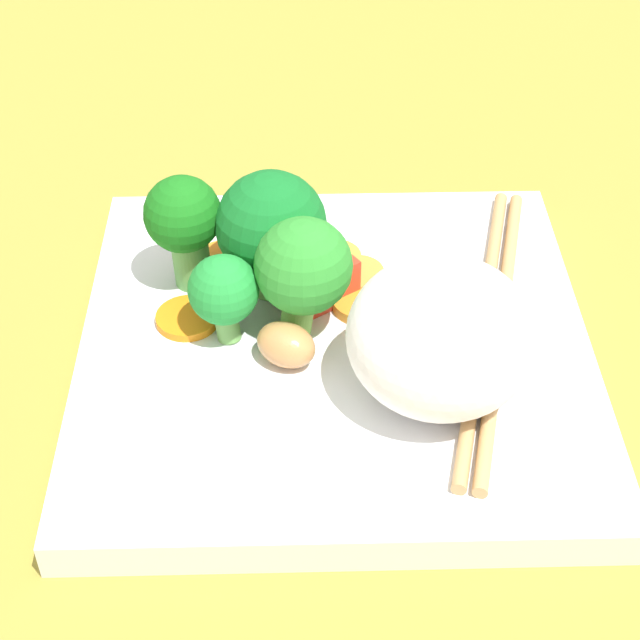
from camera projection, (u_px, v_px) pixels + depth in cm
name	position (u px, v px, depth cm)	size (l,w,h in cm)	color
ground_plane	(334.00, 379.00, 50.66)	(110.00, 110.00, 2.00)	olive
square_plate	(335.00, 350.00, 49.41)	(24.08, 24.08, 1.80)	white
rice_mound	(441.00, 336.00, 43.92)	(8.17, 8.17, 6.54)	white
broccoli_floret_0	(271.00, 228.00, 49.11)	(5.39, 5.39, 6.58)	#65A048
broccoli_floret_1	(184.00, 221.00, 49.48)	(3.78, 3.78, 6.10)	#58994B
broccoli_floret_2	(303.00, 268.00, 46.84)	(4.56, 4.56, 6.21)	#7ABC4C
broccoli_floret_3	(223.00, 297.00, 46.71)	(3.31, 3.31, 4.60)	#65A04E
carrot_slice_0	(358.00, 275.00, 51.85)	(2.66, 2.66, 0.62)	orange
carrot_slice_1	(295.00, 243.00, 54.00)	(3.02, 3.02, 0.49)	orange
carrot_slice_2	(333.00, 258.00, 53.11)	(2.87, 2.87, 0.40)	gold
carrot_slice_3	(222.00, 258.00, 52.92)	(2.12, 2.12, 0.68)	orange
carrot_slice_4	(188.00, 318.00, 49.51)	(3.06, 3.06, 0.42)	orange
carrot_slice_5	(362.00, 303.00, 50.24)	(2.93, 2.93, 0.57)	orange
pepper_chunk_0	(249.00, 235.00, 53.91)	(2.98, 2.21, 1.27)	red
pepper_chunk_1	(317.00, 276.00, 50.49)	(3.12, 3.01, 2.26)	red
chicken_piece_0	(286.00, 345.00, 46.90)	(2.88, 2.17, 1.99)	#BF844C
chopstick_pair	(492.00, 322.00, 49.12)	(5.97, 21.14, 0.66)	tan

